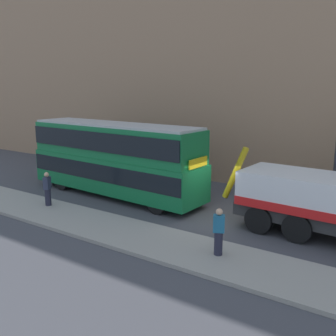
# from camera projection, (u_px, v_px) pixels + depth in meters

# --- Properties ---
(ground_plane) EXTENTS (120.00, 120.00, 0.00)m
(ground_plane) POSITION_uv_depth(u_px,v_px,m) (220.00, 217.00, 17.64)
(ground_plane) COLOR #424247
(near_kerb) EXTENTS (60.00, 2.80, 0.15)m
(near_kerb) POSITION_uv_depth(u_px,v_px,m) (172.00, 246.00, 14.21)
(near_kerb) COLOR gray
(near_kerb) RESTS_ON ground_plane
(building_facade) EXTENTS (60.00, 1.50, 16.00)m
(building_facade) POSITION_uv_depth(u_px,v_px,m) (275.00, 49.00, 21.22)
(building_facade) COLOR #9E7A5B
(building_facade) RESTS_ON ground_plane
(double_decker_bus) EXTENTS (11.15, 3.17, 4.06)m
(double_decker_bus) POSITION_uv_depth(u_px,v_px,m) (114.00, 156.00, 20.71)
(double_decker_bus) COLOR #146B38
(double_decker_bus) RESTS_ON ground_plane
(pedestrian_onlooker) EXTENTS (0.40, 0.47, 1.71)m
(pedestrian_onlooker) POSITION_uv_depth(u_px,v_px,m) (47.00, 189.00, 18.68)
(pedestrian_onlooker) COLOR #232333
(pedestrian_onlooker) RESTS_ON near_kerb
(pedestrian_bystander) EXTENTS (0.47, 0.40, 1.71)m
(pedestrian_bystander) POSITION_uv_depth(u_px,v_px,m) (219.00, 232.00, 13.13)
(pedestrian_bystander) COLOR #232333
(pedestrian_bystander) RESTS_ON near_kerb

